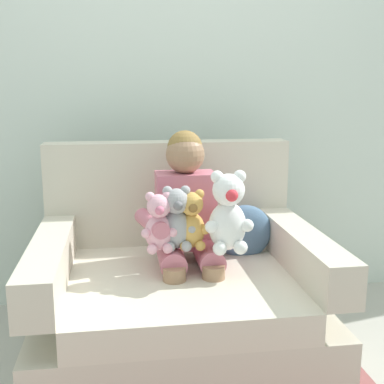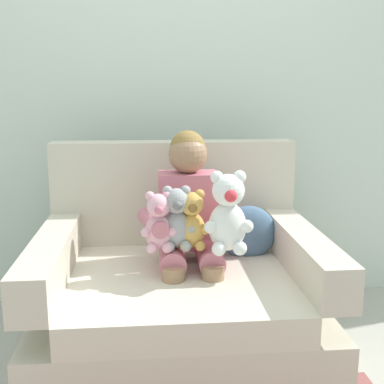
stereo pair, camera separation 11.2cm
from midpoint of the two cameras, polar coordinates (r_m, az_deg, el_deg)
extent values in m
plane|color=#ADA89E|center=(2.32, -2.94, -18.98)|extent=(8.00, 8.00, 0.00)
cube|color=silver|center=(2.78, -4.84, 14.10)|extent=(6.00, 0.10, 2.60)
cube|color=beige|center=(2.25, -2.98, -15.57)|extent=(1.18, 0.98, 0.31)
cube|color=beige|center=(2.09, -2.86, -11.21)|extent=(0.90, 0.84, 0.12)
cube|color=beige|center=(2.47, -4.05, -0.03)|extent=(1.18, 0.14, 0.50)
cube|color=beige|center=(2.06, -17.62, -7.85)|extent=(0.14, 0.84, 0.17)
cube|color=beige|center=(2.15, 11.16, -6.67)|extent=(0.14, 0.84, 0.17)
cube|color=#C66B7F|center=(2.22, -2.21, -2.10)|extent=(0.26, 0.16, 0.34)
sphere|color=#9E7556|center=(2.17, -2.27, 4.34)|extent=(0.17, 0.17, 0.17)
sphere|color=olive|center=(2.18, -2.30, 5.04)|extent=(0.16, 0.16, 0.16)
cylinder|color=#C66B7F|center=(2.13, -3.95, -7.45)|extent=(0.11, 0.26, 0.11)
cylinder|color=#9E7556|center=(2.07, -3.59, -12.56)|extent=(0.09, 0.09, 0.30)
cylinder|color=#C66B7F|center=(2.15, 0.34, -7.26)|extent=(0.11, 0.26, 0.11)
cylinder|color=#9E7556|center=(2.09, 0.89, -12.32)|extent=(0.09, 0.09, 0.30)
cylinder|color=#C66B7F|center=(2.09, -6.21, -3.57)|extent=(0.13, 0.27, 0.07)
cylinder|color=#C66B7F|center=(2.13, 2.44, -3.25)|extent=(0.13, 0.27, 0.07)
ellipsoid|color=white|center=(2.02, 2.49, -3.93)|extent=(0.15, 0.13, 0.20)
sphere|color=white|center=(1.97, 2.60, 0.23)|extent=(0.13, 0.13, 0.13)
sphere|color=#DB333D|center=(1.92, 2.93, -0.40)|extent=(0.05, 0.05, 0.05)
sphere|color=white|center=(1.96, 1.27, 1.72)|extent=(0.05, 0.05, 0.05)
sphere|color=white|center=(1.97, 0.61, -4.04)|extent=(0.05, 0.05, 0.05)
sphere|color=white|center=(1.98, 1.58, -6.51)|extent=(0.06, 0.06, 0.06)
sphere|color=white|center=(1.98, 3.87, 1.79)|extent=(0.05, 0.05, 0.05)
sphere|color=white|center=(2.00, 4.76, -3.86)|extent=(0.05, 0.05, 0.05)
sphere|color=white|center=(2.00, 3.98, -6.38)|extent=(0.06, 0.06, 0.06)
ellipsoid|color=gold|center=(2.05, -1.67, -4.40)|extent=(0.11, 0.10, 0.15)
sphere|color=gold|center=(2.01, -1.65, -1.37)|extent=(0.10, 0.10, 0.10)
sphere|color=brown|center=(1.97, -1.50, -1.87)|extent=(0.04, 0.04, 0.04)
sphere|color=gold|center=(2.01, -2.64, -0.30)|extent=(0.04, 0.04, 0.04)
sphere|color=gold|center=(2.02, -3.11, -4.48)|extent=(0.04, 0.04, 0.04)
sphere|color=gold|center=(2.03, -2.40, -6.29)|extent=(0.04, 0.04, 0.04)
sphere|color=gold|center=(2.02, -0.72, -0.24)|extent=(0.04, 0.04, 0.04)
sphere|color=gold|center=(2.03, -0.04, -4.36)|extent=(0.04, 0.04, 0.04)
sphere|color=gold|center=(2.03, -0.62, -6.21)|extent=(0.04, 0.04, 0.04)
ellipsoid|color=#EAA8BC|center=(2.03, -5.41, -4.67)|extent=(0.11, 0.10, 0.15)
sphere|color=#EAA8BC|center=(1.99, -5.46, -1.63)|extent=(0.10, 0.10, 0.10)
sphere|color=#CC6684|center=(1.95, -5.38, -2.13)|extent=(0.04, 0.04, 0.04)
sphere|color=#EAA8BC|center=(1.99, -6.46, -0.54)|extent=(0.04, 0.04, 0.04)
sphere|color=#EAA8BC|center=(2.00, -6.92, -4.75)|extent=(0.04, 0.04, 0.04)
sphere|color=#EAA8BC|center=(2.00, -6.21, -6.56)|extent=(0.04, 0.04, 0.04)
sphere|color=#EAA8BC|center=(1.99, -4.52, -0.48)|extent=(0.04, 0.04, 0.04)
sphere|color=#EAA8BC|center=(2.00, -3.82, -4.64)|extent=(0.04, 0.04, 0.04)
sphere|color=#EAA8BC|center=(2.01, -4.41, -6.50)|extent=(0.04, 0.04, 0.04)
ellipsoid|color=#9E9EA3|center=(2.05, -3.37, -4.33)|extent=(0.12, 0.10, 0.16)
sphere|color=#9E9EA3|center=(2.00, -3.38, -1.07)|extent=(0.10, 0.10, 0.10)
sphere|color=slate|center=(1.96, -3.26, -1.59)|extent=(0.04, 0.04, 0.04)
sphere|color=#9E9EA3|center=(2.00, -4.45, 0.09)|extent=(0.04, 0.04, 0.04)
sphere|color=#9E9EA3|center=(2.01, -4.95, -4.41)|extent=(0.04, 0.04, 0.04)
sphere|color=#9E9EA3|center=(2.02, -4.19, -6.35)|extent=(0.05, 0.05, 0.05)
sphere|color=#9E9EA3|center=(2.00, -2.38, 0.16)|extent=(0.04, 0.04, 0.04)
sphere|color=#9E9EA3|center=(2.02, -1.64, -4.29)|extent=(0.04, 0.04, 0.04)
sphere|color=#9E9EA3|center=(2.02, -2.27, -6.28)|extent=(0.05, 0.05, 0.05)
ellipsoid|color=slate|center=(2.33, 4.65, -4.64)|extent=(0.26, 0.13, 0.26)
camera|label=1|loc=(0.06, -91.61, -0.34)|focal=46.46mm
camera|label=2|loc=(0.06, 88.39, 0.34)|focal=46.46mm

